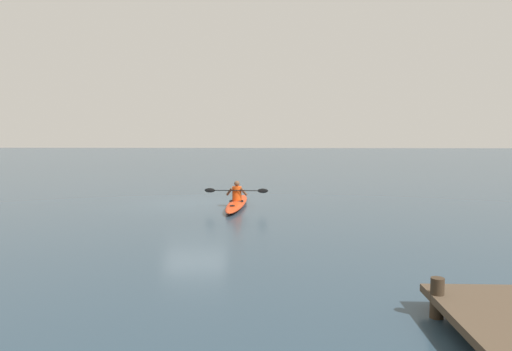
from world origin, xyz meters
The scene contains 3 objects.
ground_plane centered at (0.00, 0.00, 0.00)m, with size 160.00×160.00×0.00m, color #283D4C.
kayak centered at (-1.77, 0.81, 0.14)m, with size 0.79×4.60×0.27m.
kayaker centered at (-1.77, 0.84, 0.58)m, with size 2.40×0.44×0.73m.
Camera 1 is at (-3.17, 18.23, 2.73)m, focal length 32.50 mm.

